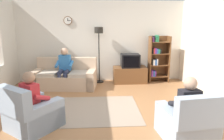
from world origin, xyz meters
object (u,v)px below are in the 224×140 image
(floor_lamp, at_px, (99,39))
(armchair_near_window, at_px, (32,115))
(tv, at_px, (130,61))
(bookshelf, at_px, (157,58))
(armchair_near_bookshelf, at_px, (187,124))
(person_on_couch, at_px, (64,66))
(person_in_right_armchair, at_px, (186,105))
(tv_stand, at_px, (130,75))
(couch, at_px, (65,77))
(person_in_left_armchair, at_px, (35,97))

(floor_lamp, height_order, armchair_near_window, floor_lamp)
(tv, distance_m, armchair_near_window, 3.82)
(bookshelf, xyz_separation_m, armchair_near_bookshelf, (-0.50, -3.65, -0.53))
(person_on_couch, xyz_separation_m, person_in_right_armchair, (2.52, -2.98, -0.09))
(tv_stand, relative_size, tv, 1.83)
(tv_stand, relative_size, person_in_right_armchair, 0.98)
(bookshelf, xyz_separation_m, floor_lamp, (-1.97, 0.03, 0.63))
(tv, distance_m, floor_lamp, 1.25)
(couch, distance_m, person_in_right_armchair, 4.00)
(floor_lamp, relative_size, person_on_couch, 1.49)
(armchair_near_window, distance_m, armchair_near_bookshelf, 2.81)
(bookshelf, height_order, armchair_near_bookshelf, bookshelf)
(couch, distance_m, armchair_near_window, 2.64)
(tv, height_order, bookshelf, bookshelf)
(armchair_near_bookshelf, bearing_deg, person_in_right_armchair, 97.06)
(bookshelf, relative_size, person_in_left_armchair, 1.42)
(armchair_near_window, bearing_deg, bookshelf, 43.63)
(tv, bearing_deg, floor_lamp, 173.16)
(couch, distance_m, person_on_couch, 0.40)
(armchair_near_window, bearing_deg, person_in_right_armchair, -9.51)
(tv_stand, bearing_deg, armchair_near_window, -127.37)
(person_in_right_armchair, bearing_deg, armchair_near_window, 170.49)
(tv_stand, xyz_separation_m, person_in_left_armchair, (-2.26, -2.96, 0.34))
(tv, bearing_deg, armchair_near_window, -127.60)
(floor_lamp, distance_m, person_in_right_armchair, 3.97)
(tv, height_order, person_in_right_armchair, person_in_right_armchair)
(armchair_near_bookshelf, bearing_deg, person_in_left_armchair, 167.09)
(bookshelf, relative_size, armchair_near_window, 1.34)
(tv_stand, height_order, floor_lamp, floor_lamp)
(tv, distance_m, armchair_near_bookshelf, 3.61)
(couch, height_order, armchair_near_window, same)
(bookshelf, height_order, person_in_right_armchair, bookshelf)
(couch, distance_m, person_in_left_armchair, 2.58)
(tv, bearing_deg, person_on_couch, -166.78)
(couch, relative_size, armchair_near_bookshelf, 2.04)
(couch, relative_size, person_in_left_armchair, 1.77)
(armchair_near_bookshelf, relative_size, person_in_right_armchair, 0.87)
(armchair_near_window, height_order, person_in_right_armchair, person_in_right_armchair)
(floor_lamp, bearing_deg, person_in_right_armchair, -67.85)
(bookshelf, distance_m, person_on_couch, 3.09)
(tv_stand, relative_size, person_in_left_armchair, 0.98)
(bookshelf, distance_m, armchair_near_bookshelf, 3.72)
(tv_stand, bearing_deg, armchair_near_bookshelf, -82.94)
(floor_lamp, relative_size, person_in_right_armchair, 1.65)
(couch, relative_size, floor_lamp, 1.07)
(person_in_left_armchair, bearing_deg, person_in_right_armchair, -11.15)
(couch, bearing_deg, floor_lamp, 25.31)
(armchair_near_bookshelf, height_order, person_in_right_armchair, person_in_right_armchair)
(floor_lamp, xyz_separation_m, person_in_left_armchair, (-1.23, -3.06, -0.85))
(tv, relative_size, armchair_near_bookshelf, 0.62)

